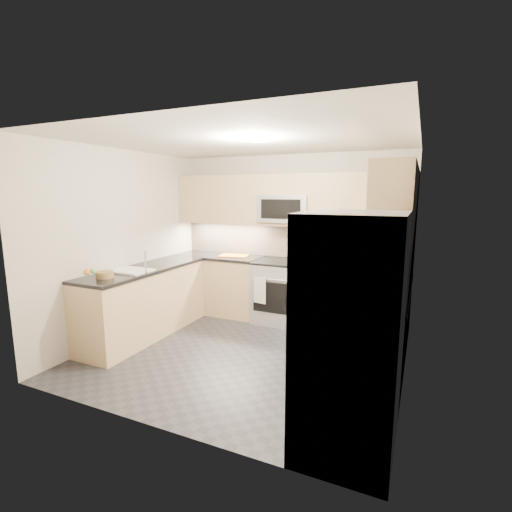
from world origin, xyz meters
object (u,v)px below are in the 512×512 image
at_px(gas_range, 281,292).
at_px(fruit_basket, 105,275).
at_px(utensil_bowl, 366,263).
at_px(cutting_board, 234,256).
at_px(refrigerator, 351,334).
at_px(microwave, 285,209).

bearing_deg(gas_range, fruit_basket, -128.02).
bearing_deg(utensil_bowl, gas_range, 174.44).
xyz_separation_m(utensil_bowl, fruit_basket, (-2.73, -1.81, -0.04)).
distance_m(cutting_board, fruit_basket, 2.09).
relative_size(refrigerator, cutting_board, 4.09).
distance_m(gas_range, utensil_bowl, 1.35).
bearing_deg(gas_range, refrigerator, -59.12).
bearing_deg(fruit_basket, utensil_bowl, 33.50).
distance_m(gas_range, cutting_board, 0.97).
xyz_separation_m(refrigerator, cutting_board, (-2.28, 2.48, 0.05)).
xyz_separation_m(refrigerator, fruit_basket, (-2.96, 0.50, 0.08)).
bearing_deg(microwave, fruit_basket, -126.29).
height_order(microwave, fruit_basket, microwave).
bearing_deg(fruit_basket, microwave, 53.71).
relative_size(refrigerator, utensil_bowl, 6.81).
height_order(gas_range, cutting_board, cutting_board).
bearing_deg(utensil_bowl, refrigerator, -84.45).
relative_size(cutting_board, fruit_basket, 2.17).
bearing_deg(refrigerator, cutting_board, 132.60).
xyz_separation_m(cutting_board, fruit_basket, (-0.68, -1.98, 0.03)).
distance_m(gas_range, microwave, 1.25).
relative_size(gas_range, fruit_basket, 4.50).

